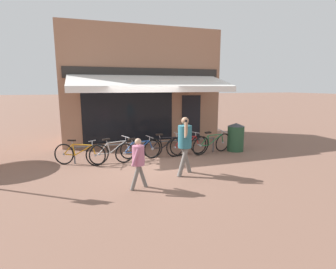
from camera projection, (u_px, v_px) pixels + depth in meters
name	position (u px, v px, depth m)	size (l,w,h in m)	color
ground_plane	(154.00, 163.00, 8.62)	(160.00, 160.00, 0.00)	brown
shop_front	(139.00, 86.00, 12.50)	(6.97, 5.00, 5.00)	#9E7056
bike_rack_rail	(150.00, 144.00, 9.27)	(5.15, 0.04, 0.57)	#47494F
bicycle_orange	(80.00, 154.00, 8.40)	(1.63, 0.90, 0.84)	black
bicycle_silver	(114.00, 151.00, 8.75)	(1.69, 0.72, 0.83)	black
bicycle_blue	(139.00, 150.00, 8.91)	(1.67, 0.59, 0.81)	black
bicycle_black	(166.00, 146.00, 9.33)	(1.72, 0.52, 0.86)	black
bicycle_red	(187.00, 145.00, 9.61)	(1.69, 0.52, 0.84)	black
bicycle_green	(212.00, 143.00, 9.83)	(1.82, 0.60, 0.90)	black
pedestrian_adult	(185.00, 140.00, 7.38)	(0.57, 0.69, 1.68)	slate
pedestrian_child	(138.00, 159.00, 6.37)	(0.48, 0.42, 1.28)	slate
litter_bin	(236.00, 137.00, 10.23)	(0.65, 0.65, 1.10)	#23472D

